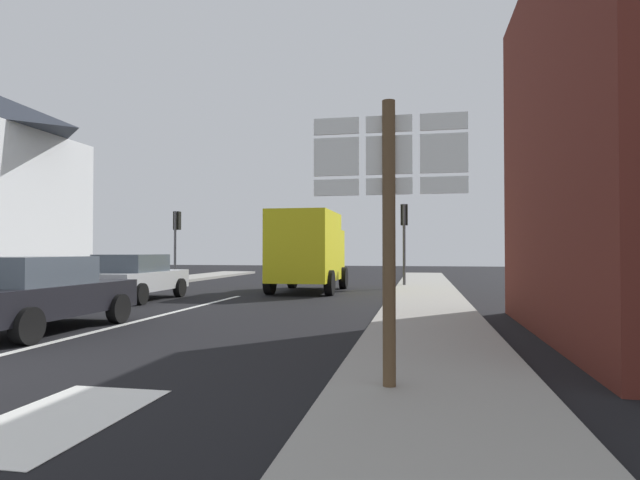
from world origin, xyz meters
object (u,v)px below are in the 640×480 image
Objects in this scene: sedan_near at (37,293)px; delivery_truck at (308,249)px; traffic_light_far_left at (177,230)px; traffic_light_far_right at (404,226)px; route_sign_post at (389,212)px; sedan_far at (135,277)px.

delivery_truck is (3.09, 10.77, 0.89)m from sedan_near.
traffic_light_far_left is (-4.41, 14.87, 1.85)m from sedan_near.
sedan_near is at bearing -106.01° from delivery_truck.
traffic_light_far_right is (3.58, 2.93, 1.00)m from delivery_truck.
sedan_near is at bearing 154.60° from route_sign_post.
delivery_truck is (4.68, 4.47, 0.89)m from sedan_far.
route_sign_post is 17.05m from traffic_light_far_right.
traffic_light_far_left is (-11.45, 18.21, 0.61)m from route_sign_post.
traffic_light_far_left is at bearing 108.18° from sedan_far.
traffic_light_far_right is at bearing 64.02° from sedan_near.
sedan_near is 11.24m from delivery_truck.
traffic_light_far_left is (-7.50, 4.10, 0.96)m from delivery_truck.
delivery_truck is at bearing 43.67° from sedan_far.
route_sign_post is at bearing -88.78° from traffic_light_far_right.
traffic_light_far_left is at bearing 106.51° from sedan_near.
traffic_light_far_right reaches higher than sedan_near.
sedan_near is 1.17× the size of traffic_light_far_right.
sedan_far is 0.85× the size of delivery_truck.
sedan_far is 1.21× the size of traffic_light_far_left.
traffic_light_far_right is at bearing 91.22° from route_sign_post.
traffic_light_far_right is at bearing 41.82° from sedan_far.
route_sign_post reaches higher than sedan_near.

